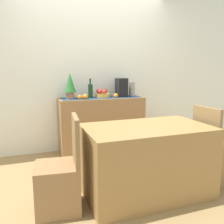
{
  "coord_description": "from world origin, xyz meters",
  "views": [
    {
      "loc": [
        -1.05,
        -2.71,
        1.32
      ],
      "look_at": [
        0.06,
        0.35,
        0.74
      ],
      "focal_mm": 38.87,
      "sensor_mm": 36.0,
      "label": 1
    }
  ],
  "objects_px": {
    "wine_bottle": "(90,91)",
    "coffee_maker": "(121,88)",
    "fruit_bowl": "(102,95)",
    "ceramic_vase": "(132,89)",
    "dining_table": "(146,160)",
    "potted_plant": "(70,84)",
    "chair_near_window": "(59,183)",
    "chair_by_corner": "(214,159)",
    "sideboard_console": "(102,125)"
  },
  "relations": [
    {
      "from": "ceramic_vase",
      "to": "chair_by_corner",
      "type": "distance_m",
      "value": 1.69
    },
    {
      "from": "wine_bottle",
      "to": "potted_plant",
      "type": "relative_size",
      "value": 0.78
    },
    {
      "from": "dining_table",
      "to": "chair_near_window",
      "type": "distance_m",
      "value": 0.92
    },
    {
      "from": "chair_by_corner",
      "to": "coffee_maker",
      "type": "bearing_deg",
      "value": 112.16
    },
    {
      "from": "fruit_bowl",
      "to": "dining_table",
      "type": "distance_m",
      "value": 1.57
    },
    {
      "from": "sideboard_console",
      "to": "coffee_maker",
      "type": "xyz_separation_m",
      "value": [
        0.34,
        0.0,
        0.59
      ]
    },
    {
      "from": "coffee_maker",
      "to": "chair_near_window",
      "type": "height_order",
      "value": "coffee_maker"
    },
    {
      "from": "sideboard_console",
      "to": "potted_plant",
      "type": "relative_size",
      "value": 3.42
    },
    {
      "from": "wine_bottle",
      "to": "coffee_maker",
      "type": "distance_m",
      "value": 0.52
    },
    {
      "from": "chair_by_corner",
      "to": "potted_plant",
      "type": "bearing_deg",
      "value": 134.16
    },
    {
      "from": "coffee_maker",
      "to": "chair_by_corner",
      "type": "height_order",
      "value": "coffee_maker"
    },
    {
      "from": "chair_near_window",
      "to": "chair_by_corner",
      "type": "height_order",
      "value": "same"
    },
    {
      "from": "potted_plant",
      "to": "chair_near_window",
      "type": "height_order",
      "value": "potted_plant"
    },
    {
      "from": "chair_near_window",
      "to": "wine_bottle",
      "type": "bearing_deg",
      "value": 64.5
    },
    {
      "from": "potted_plant",
      "to": "ceramic_vase",
      "type": "bearing_deg",
      "value": -0.0
    },
    {
      "from": "wine_bottle",
      "to": "chair_near_window",
      "type": "relative_size",
      "value": 0.34
    },
    {
      "from": "fruit_bowl",
      "to": "dining_table",
      "type": "height_order",
      "value": "fruit_bowl"
    },
    {
      "from": "fruit_bowl",
      "to": "wine_bottle",
      "type": "distance_m",
      "value": 0.21
    },
    {
      "from": "coffee_maker",
      "to": "chair_by_corner",
      "type": "relative_size",
      "value": 0.34
    },
    {
      "from": "sideboard_console",
      "to": "ceramic_vase",
      "type": "relative_size",
      "value": 5.66
    },
    {
      "from": "dining_table",
      "to": "chair_by_corner",
      "type": "relative_size",
      "value": 1.44
    },
    {
      "from": "wine_bottle",
      "to": "coffee_maker",
      "type": "bearing_deg",
      "value": -0.0
    },
    {
      "from": "coffee_maker",
      "to": "wine_bottle",
      "type": "bearing_deg",
      "value": 180.0
    },
    {
      "from": "fruit_bowl",
      "to": "wine_bottle",
      "type": "bearing_deg",
      "value": 180.0
    },
    {
      "from": "fruit_bowl",
      "to": "coffee_maker",
      "type": "xyz_separation_m",
      "value": [
        0.33,
        0.0,
        0.12
      ]
    },
    {
      "from": "wine_bottle",
      "to": "chair_by_corner",
      "type": "bearing_deg",
      "value": -52.78
    },
    {
      "from": "ceramic_vase",
      "to": "wine_bottle",
      "type": "bearing_deg",
      "value": 180.0
    },
    {
      "from": "coffee_maker",
      "to": "potted_plant",
      "type": "bearing_deg",
      "value": 180.0
    },
    {
      "from": "sideboard_console",
      "to": "chair_near_window",
      "type": "relative_size",
      "value": 1.5
    },
    {
      "from": "ceramic_vase",
      "to": "dining_table",
      "type": "height_order",
      "value": "ceramic_vase"
    },
    {
      "from": "potted_plant",
      "to": "chair_by_corner",
      "type": "relative_size",
      "value": 0.44
    },
    {
      "from": "ceramic_vase",
      "to": "potted_plant",
      "type": "height_order",
      "value": "potted_plant"
    },
    {
      "from": "fruit_bowl",
      "to": "chair_near_window",
      "type": "xyz_separation_m",
      "value": [
        -0.9,
        -1.47,
        -0.64
      ]
    },
    {
      "from": "wine_bottle",
      "to": "potted_plant",
      "type": "height_order",
      "value": "potted_plant"
    },
    {
      "from": "sideboard_console",
      "to": "dining_table",
      "type": "height_order",
      "value": "sideboard_console"
    },
    {
      "from": "ceramic_vase",
      "to": "dining_table",
      "type": "bearing_deg",
      "value": -108.64
    },
    {
      "from": "wine_bottle",
      "to": "chair_near_window",
      "type": "xyz_separation_m",
      "value": [
        -0.7,
        -1.47,
        -0.72
      ]
    },
    {
      "from": "dining_table",
      "to": "sideboard_console",
      "type": "bearing_deg",
      "value": 91.03
    },
    {
      "from": "potted_plant",
      "to": "dining_table",
      "type": "relative_size",
      "value": 0.3
    },
    {
      "from": "fruit_bowl",
      "to": "dining_table",
      "type": "relative_size",
      "value": 0.18
    },
    {
      "from": "fruit_bowl",
      "to": "ceramic_vase",
      "type": "bearing_deg",
      "value": 0.0
    },
    {
      "from": "chair_near_window",
      "to": "potted_plant",
      "type": "bearing_deg",
      "value": 75.12
    },
    {
      "from": "chair_by_corner",
      "to": "chair_near_window",
      "type": "bearing_deg",
      "value": -179.98
    },
    {
      "from": "chair_by_corner",
      "to": "wine_bottle",
      "type": "bearing_deg",
      "value": 127.22
    },
    {
      "from": "wine_bottle",
      "to": "coffee_maker",
      "type": "xyz_separation_m",
      "value": [
        0.52,
        -0.0,
        0.04
      ]
    },
    {
      "from": "sideboard_console",
      "to": "fruit_bowl",
      "type": "bearing_deg",
      "value": 0.0
    },
    {
      "from": "sideboard_console",
      "to": "fruit_bowl",
      "type": "height_order",
      "value": "fruit_bowl"
    },
    {
      "from": "fruit_bowl",
      "to": "potted_plant",
      "type": "bearing_deg",
      "value": 180.0
    },
    {
      "from": "potted_plant",
      "to": "dining_table",
      "type": "bearing_deg",
      "value": -70.56
    },
    {
      "from": "fruit_bowl",
      "to": "ceramic_vase",
      "type": "distance_m",
      "value": 0.52
    }
  ]
}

